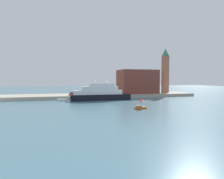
% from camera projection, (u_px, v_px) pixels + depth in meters
% --- Properties ---
extents(ground, '(400.00, 400.00, 0.00)m').
position_uv_depth(ground, '(108.00, 102.00, 83.60)').
color(ground, slate).
extents(quay_dock, '(110.00, 19.00, 1.61)m').
position_uv_depth(quay_dock, '(96.00, 96.00, 108.08)').
color(quay_dock, '#ADA38E').
rests_on(quay_dock, ground).
extents(large_yacht, '(27.61, 4.15, 11.75)m').
position_uv_depth(large_yacht, '(100.00, 94.00, 91.27)').
color(large_yacht, black).
rests_on(large_yacht, ground).
extents(small_motorboat, '(3.68, 1.89, 3.18)m').
position_uv_depth(small_motorboat, '(141.00, 105.00, 65.04)').
color(small_motorboat, '#C66019').
rests_on(small_motorboat, ground).
extents(work_barge, '(4.33, 1.71, 0.79)m').
position_uv_depth(work_barge, '(62.00, 100.00, 89.60)').
color(work_barge, silver).
rests_on(work_barge, ground).
extents(harbor_building, '(21.00, 14.44, 13.35)m').
position_uv_depth(harbor_building, '(137.00, 82.00, 114.71)').
color(harbor_building, brown).
rests_on(harbor_building, quay_dock).
extents(bell_tower, '(4.33, 4.33, 26.31)m').
position_uv_depth(bell_tower, '(165.00, 69.00, 120.02)').
color(bell_tower, '#9E664C').
rests_on(bell_tower, quay_dock).
extents(parked_car, '(4.54, 1.85, 1.56)m').
position_uv_depth(parked_car, '(73.00, 94.00, 100.10)').
color(parked_car, '#B21E1E').
rests_on(parked_car, quay_dock).
extents(person_figure, '(0.36, 0.36, 1.64)m').
position_uv_depth(person_figure, '(80.00, 94.00, 98.15)').
color(person_figure, '#334C8C').
rests_on(person_figure, quay_dock).
extents(mooring_bollard, '(0.42, 0.42, 0.74)m').
position_uv_depth(mooring_bollard, '(103.00, 94.00, 100.69)').
color(mooring_bollard, black).
rests_on(mooring_bollard, quay_dock).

